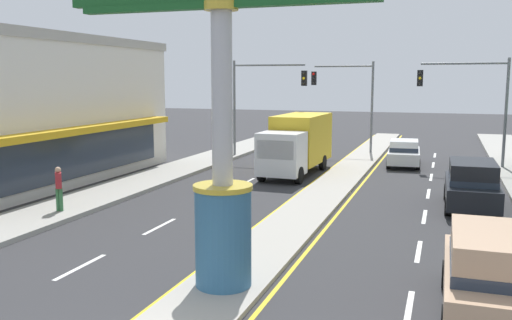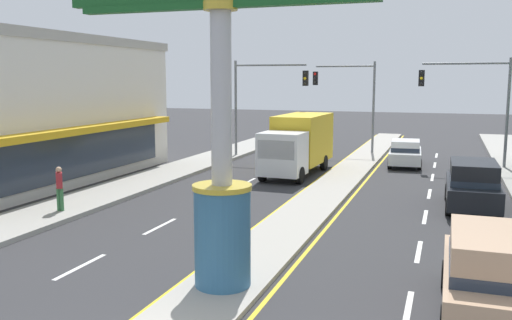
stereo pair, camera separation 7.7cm
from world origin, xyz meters
TOP-DOWN VIEW (x-y plane):
  - median_strip at (0.00, 18.00)m, footprint 1.99×52.00m
  - sidewalk_left at (-9.00, 16.00)m, footprint 2.80×60.00m
  - lane_markings at (0.00, 16.65)m, footprint 8.73×52.00m
  - district_sign at (0.00, 4.51)m, footprint 7.73×1.41m
  - storefront_left at (-14.90, 13.72)m, footprint 8.24×18.56m
  - traffic_light_left_side at (-6.23, 25.91)m, footprint 4.86×0.46m
  - traffic_light_right_side at (6.23, 26.08)m, footprint 4.86×0.46m
  - traffic_light_median_far at (-1.34, 30.36)m, footprint 4.20×0.46m
  - suv_near_right_lane at (5.95, 4.92)m, footprint 1.98×4.61m
  - suv_far_right_lane at (5.95, 15.45)m, footprint 2.02×4.63m
  - box_truck_near_left_lane at (-2.58, 21.24)m, footprint 2.45×6.98m
  - sedan_mid_left_lane at (2.65, 25.86)m, footprint 2.01×4.39m
  - pedestrian_near_kerb at (-8.56, 9.37)m, footprint 0.42×0.45m

SIDE VIEW (x-z plane):
  - lane_markings at x=0.00m, z-range 0.00..0.01m
  - median_strip at x=0.00m, z-range 0.00..0.14m
  - sidewalk_left at x=-9.00m, z-range 0.00..0.18m
  - sedan_mid_left_lane at x=2.65m, z-range 0.02..1.55m
  - suv_near_right_lane at x=5.95m, z-range 0.03..1.93m
  - suv_far_right_lane at x=5.95m, z-range 0.03..1.93m
  - pedestrian_near_kerb at x=-8.56m, z-range 0.29..1.95m
  - box_truck_near_left_lane at x=-2.58m, z-range 0.13..3.25m
  - storefront_left at x=-14.90m, z-range 0.00..7.14m
  - district_sign at x=0.00m, z-range 0.06..8.27m
  - traffic_light_median_far at x=-1.34m, z-range 1.09..7.29m
  - traffic_light_left_side at x=-6.23m, z-range 1.15..7.35m
  - traffic_light_right_side at x=6.23m, z-range 1.15..7.35m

